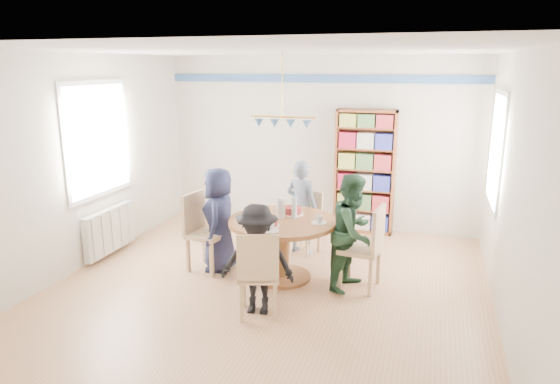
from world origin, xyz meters
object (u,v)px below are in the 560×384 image
at_px(radiator, 110,230).
at_px(person_left, 219,219).
at_px(bookshelf, 365,173).
at_px(chair_left, 202,228).
at_px(chair_far, 307,219).
at_px(person_far, 302,207).
at_px(person_right, 353,232).
at_px(person_near, 257,259).
at_px(dining_table, 283,235).
at_px(chair_right, 368,244).
at_px(chair_near, 258,271).

distance_m(radiator, person_left, 1.67).
xyz_separation_m(person_left, bookshelf, (1.54, 2.05, 0.28)).
height_order(chair_left, chair_far, chair_left).
bearing_deg(person_far, radiator, 36.76).
distance_m(person_right, person_near, 1.24).
distance_m(dining_table, person_right, 0.86).
bearing_deg(person_right, radiator, 105.52).
bearing_deg(person_near, dining_table, 82.33).
relative_size(chair_right, person_left, 0.76).
bearing_deg(person_far, person_right, 150.81).
height_order(radiator, person_far, person_far).
distance_m(chair_left, person_far, 1.42).
height_order(chair_left, chair_right, chair_right).
relative_size(dining_table, chair_near, 1.38).
bearing_deg(chair_right, dining_table, -179.48).
height_order(person_left, bookshelf, bookshelf).
xyz_separation_m(chair_left, chair_near, (1.13, -1.02, -0.03)).
bearing_deg(person_left, bookshelf, 130.23).
relative_size(dining_table, chair_far, 1.51).
bearing_deg(person_right, chair_far, 55.58).
bearing_deg(person_right, chair_right, -69.95).
distance_m(chair_left, person_near, 1.40).
height_order(dining_table, chair_far, chair_far).
xyz_separation_m(chair_left, person_far, (1.07, 0.93, 0.11)).
relative_size(chair_near, person_near, 0.80).
distance_m(radiator, dining_table, 2.51).
relative_size(chair_right, person_far, 0.76).
height_order(chair_left, bookshelf, bookshelf).
distance_m(radiator, person_right, 3.36).
xyz_separation_m(chair_far, person_left, (-0.91, -0.93, 0.19)).
bearing_deg(chair_far, person_near, -91.55).
bearing_deg(person_near, chair_far, 80.48).
distance_m(chair_right, person_far, 1.37).
distance_m(chair_near, bookshelf, 3.22).
bearing_deg(radiator, dining_table, -1.24).
bearing_deg(chair_right, bookshelf, 99.23).
relative_size(dining_table, person_left, 0.99).
height_order(dining_table, person_right, person_right).
xyz_separation_m(chair_left, person_right, (1.92, 0.01, 0.14)).
height_order(chair_near, person_left, person_left).
relative_size(person_right, person_near, 1.15).
height_order(radiator, person_near, person_near).
bearing_deg(bookshelf, person_right, -85.43).
distance_m(dining_table, bookshelf, 2.24).
height_order(radiator, person_left, person_left).
relative_size(chair_far, person_near, 0.73).
bearing_deg(person_left, chair_left, -86.52).
xyz_separation_m(chair_far, person_right, (0.79, -0.98, 0.21)).
bearing_deg(person_right, bookshelf, 21.04).
distance_m(chair_far, chair_near, 2.01).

